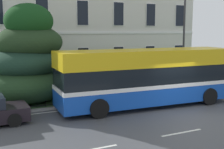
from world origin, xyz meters
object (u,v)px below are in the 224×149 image
Objects in this scene: georgian_townhouse at (80,2)px; single_decker_bus at (148,77)px; evergreen_tree at (26,63)px; litter_bin at (1,98)px; street_lamp_post at (184,28)px.

georgian_townhouse is 12.99m from single_decker_bus.
georgian_townhouse is at bearing 52.24° from evergreen_tree.
single_decker_bus is at bearing -17.90° from litter_bin.
georgian_townhouse reaches higher than single_decker_bus.
georgian_townhouse is 15.46× the size of litter_bin.
street_lamp_post is 12.84m from litter_bin.
street_lamp_post reaches higher than single_decker_bus.
georgian_townhouse is 11.07m from evergreen_tree.
litter_bin is (-12.31, -0.52, -3.63)m from street_lamp_post.
evergreen_tree is 4.87× the size of litter_bin.
georgian_townhouse is 2.45× the size of street_lamp_post.
evergreen_tree is 10.92m from street_lamp_post.
georgian_townhouse is 10.34m from street_lamp_post.
street_lamp_post reaches higher than evergreen_tree.
evergreen_tree reaches higher than single_decker_bus.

